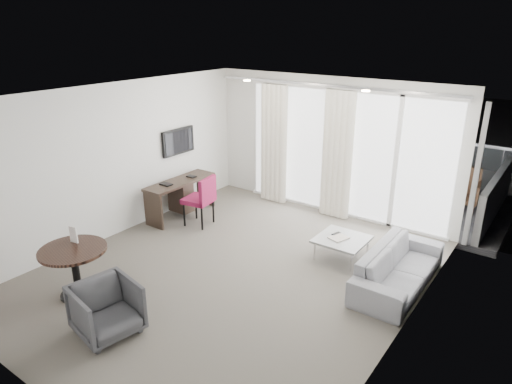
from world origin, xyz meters
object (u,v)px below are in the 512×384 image
Objects in this scene: desk_chair at (198,200)px; rattan_chair_a at (414,180)px; rattan_chair_b at (463,190)px; round_table at (76,272)px; coffee_table at (341,248)px; desk at (181,198)px; sofa at (399,267)px; tub_armchair at (107,309)px.

desk_chair is 4.57m from rattan_chair_a.
round_table is at bearing -126.38° from rattan_chair_b.
round_table is 1.17× the size of coffee_table.
desk_chair is at bearing -11.92° from desk.
coffee_table is at bearing 75.14° from sofa.
sofa is 2.39× the size of rattan_chair_a.
coffee_table is at bearing -1.33° from desk_chair.
rattan_chair_b is (0.99, -0.06, 0.01)m from rattan_chair_a.
sofa is 2.31× the size of rattan_chair_b.
desk_chair is 3.23m from tub_armchair.
round_table is 0.46× the size of sofa.
desk_chair is at bearing -143.62° from rattan_chair_b.
desk_chair is 1.14× the size of rattan_chair_b.
desk is at bearing -175.93° from coffee_table.
round_table is (0.25, -2.70, -0.12)m from desk_chair.
desk is 4.26m from sofa.
round_table is 1.04m from tub_armchair.
sofa is at bearing -27.67° from tub_armchair.
tub_armchair is (1.01, -0.27, -0.03)m from round_table.
tub_armchair is (1.25, -2.98, -0.14)m from desk_chair.
desk_chair is 1.06× the size of round_table.
desk_chair is 1.25× the size of coffee_table.
tub_armchair is 3.92m from sofa.
desk is 1.99× the size of coffee_table.
rattan_chair_a is 0.96× the size of rattan_chair_b.
desk_chair reaches higher than rattan_chair_a.
rattan_chair_b is at bearing 60.76° from round_table.
desk is 4.84m from rattan_chair_a.
round_table is at bearing -128.72° from coffee_table.
round_table is at bearing -93.51° from desk_chair.
sofa reaches higher than coffee_table.
desk_chair reaches higher than coffee_table.
rattan_chair_b reaches higher than tub_armchair.
rattan_chair_a reaches higher than sofa.
coffee_table is at bearing -86.84° from rattan_chair_a.
desk_chair is 5.18m from rattan_chair_b.
rattan_chair_b is at bearing 34.77° from desk_chair.
round_table reaches higher than tub_armchair.
sofa is at bearing -98.16° from rattan_chair_b.
desk is 2.09× the size of tub_armchair.
tub_armchair is 0.38× the size of sofa.
desk is 1.70× the size of round_table.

